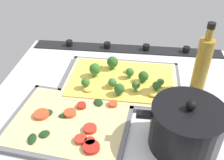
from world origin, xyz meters
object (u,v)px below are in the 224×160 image
baking_tray_front (121,83)px  veggie_pizza_back (70,122)px  cooking_pot (186,127)px  oil_bottle (202,67)px  baking_tray_back (69,123)px  broccoli_pizza (120,80)px

baking_tray_front → veggie_pizza_back: bearing=59.6°
cooking_pot → oil_bottle: 23.02cm
baking_tray_back → oil_bottle: 42.42cm
baking_tray_back → veggie_pizza_back: bearing=140.7°
broccoli_pizza → cooking_pot: size_ratio=1.53×
broccoli_pizza → baking_tray_front: bearing=-119.2°
broccoli_pizza → cooking_pot: 30.34cm
broccoli_pizza → baking_tray_back: 24.07cm
veggie_pizza_back → oil_bottle: size_ratio=1.37×
broccoli_pizza → baking_tray_back: bearing=58.8°
veggie_pizza_back → cooking_pot: cooking_pot is taller
cooking_pot → oil_bottle: oil_bottle is taller
baking_tray_front → cooking_pot: (-17.94, 24.32, 5.59)cm
cooking_pot → veggie_pizza_back: bearing=-6.0°
cooking_pot → oil_bottle: bearing=-106.5°
baking_tray_back → oil_bottle: oil_bottle is taller
broccoli_pizza → cooking_pot: (-18.13, 23.98, 4.12)cm
baking_tray_front → baking_tray_back: 24.41cm
broccoli_pizza → veggie_pizza_back: bearing=59.6°
baking_tray_front → veggie_pizza_back: (12.36, 21.11, 0.72)cm
baking_tray_back → veggie_pizza_back: 0.80cm
baking_tray_front → oil_bottle: bearing=173.8°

